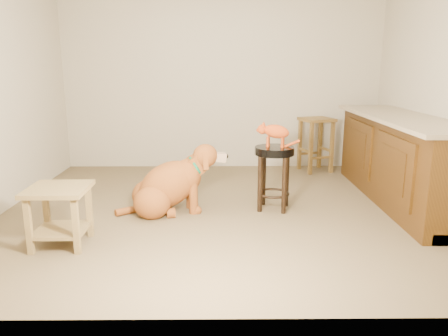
{
  "coord_description": "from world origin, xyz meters",
  "views": [
    {
      "loc": [
        -0.03,
        -4.31,
        1.48
      ],
      "look_at": [
        0.01,
        -0.01,
        0.45
      ],
      "focal_mm": 35.0,
      "sensor_mm": 36.0,
      "label": 1
    }
  ],
  "objects_px": {
    "golden_retriever": "(169,186)",
    "tabby_kitten": "(274,132)",
    "padded_stool": "(274,165)",
    "wood_stool": "(316,144)",
    "side_table": "(60,207)"
  },
  "relations": [
    {
      "from": "side_table",
      "to": "golden_retriever",
      "type": "bearing_deg",
      "value": 45.25
    },
    {
      "from": "padded_stool",
      "to": "tabby_kitten",
      "type": "distance_m",
      "value": 0.34
    },
    {
      "from": "padded_stool",
      "to": "golden_retriever",
      "type": "relative_size",
      "value": 0.57
    },
    {
      "from": "padded_stool",
      "to": "side_table",
      "type": "xyz_separation_m",
      "value": [
        -1.88,
        -0.92,
        -0.14
      ]
    },
    {
      "from": "wood_stool",
      "to": "golden_retriever",
      "type": "relative_size",
      "value": 0.65
    },
    {
      "from": "wood_stool",
      "to": "golden_retriever",
      "type": "bearing_deg",
      "value": -136.43
    },
    {
      "from": "padded_stool",
      "to": "tabby_kitten",
      "type": "xyz_separation_m",
      "value": [
        -0.01,
        0.0,
        0.34
      ]
    },
    {
      "from": "wood_stool",
      "to": "golden_retriever",
      "type": "xyz_separation_m",
      "value": [
        -1.86,
        -1.77,
        -0.11
      ]
    },
    {
      "from": "padded_stool",
      "to": "wood_stool",
      "type": "xyz_separation_m",
      "value": [
        0.79,
        1.66,
        -0.08
      ]
    },
    {
      "from": "golden_retriever",
      "to": "tabby_kitten",
      "type": "bearing_deg",
      "value": -7.74
    },
    {
      "from": "padded_stool",
      "to": "golden_retriever",
      "type": "xyz_separation_m",
      "value": [
        -1.07,
        -0.1,
        -0.19
      ]
    },
    {
      "from": "wood_stool",
      "to": "side_table",
      "type": "bearing_deg",
      "value": -135.91
    },
    {
      "from": "side_table",
      "to": "tabby_kitten",
      "type": "bearing_deg",
      "value": 26.31
    },
    {
      "from": "wood_stool",
      "to": "padded_stool",
      "type": "bearing_deg",
      "value": -115.35
    },
    {
      "from": "padded_stool",
      "to": "side_table",
      "type": "relative_size",
      "value": 1.31
    }
  ]
}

